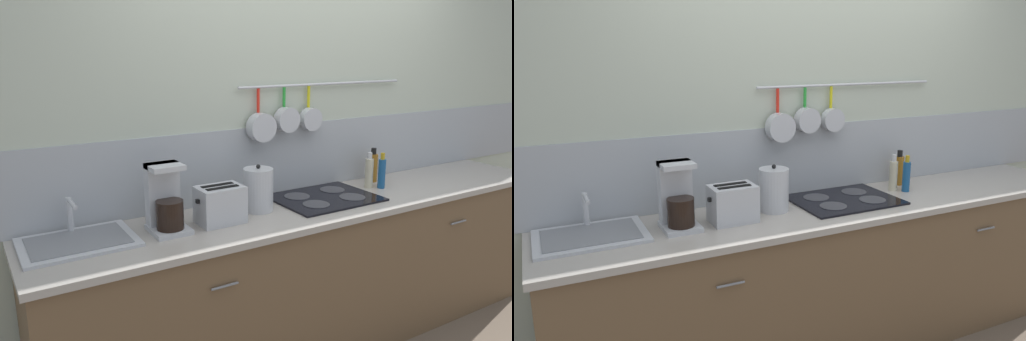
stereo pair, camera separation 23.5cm
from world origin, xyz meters
TOP-DOWN VIEW (x-y plane):
  - wall_back at (-0.00, 0.34)m, footprint 7.20×0.16m
  - cabinet_base at (0.00, -0.00)m, footprint 3.34×0.58m
  - countertop at (0.00, 0.00)m, footprint 3.38×0.61m
  - sink_basin at (-1.39, 0.10)m, footprint 0.52×0.38m
  - coffee_maker at (-0.98, 0.05)m, footprint 0.18×0.21m
  - toaster at (-0.70, 0.01)m, footprint 0.25×0.17m
  - kettle at (-0.43, 0.08)m, footprint 0.17×0.17m
  - cooktop at (0.03, 0.06)m, footprint 0.61×0.46m
  - bottle_vinegar at (0.43, 0.10)m, footprint 0.05×0.05m
  - bottle_dish_soap at (0.49, 0.05)m, footprint 0.05×0.05m
  - bottle_cooking_wine at (0.56, 0.20)m, footprint 0.06×0.06m

SIDE VIEW (x-z plane):
  - cabinet_base at x=0.00m, z-range 0.00..0.88m
  - countertop at x=0.00m, z-range 0.88..0.92m
  - cooktop at x=0.03m, z-range 0.92..0.93m
  - sink_basin at x=-1.39m, z-range 0.84..1.02m
  - toaster at x=-0.70m, z-range 0.92..1.11m
  - bottle_cooking_wine at x=0.56m, z-range 0.90..1.13m
  - bottle_dish_soap at x=0.49m, z-range 0.90..1.13m
  - bottle_vinegar at x=0.43m, z-range 0.90..1.13m
  - kettle at x=-0.43m, z-range 0.90..1.17m
  - coffee_maker at x=-0.98m, z-range 0.89..1.22m
  - wall_back at x=0.00m, z-range -0.03..2.57m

